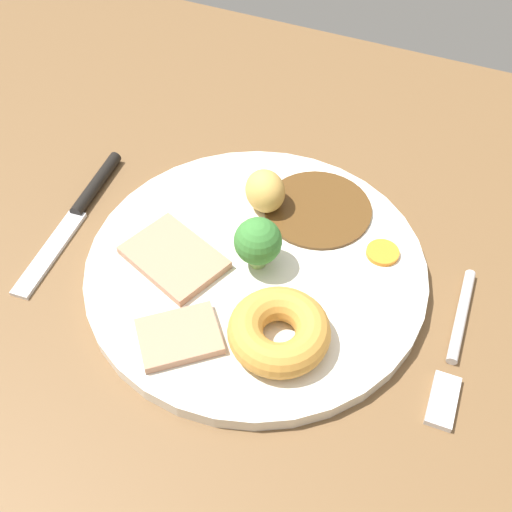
{
  "coord_description": "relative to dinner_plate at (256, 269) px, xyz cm",
  "views": [
    {
      "loc": [
        -12.58,
        30.06,
        47.21
      ],
      "look_at": [
        1.05,
        -1.85,
        6.0
      ],
      "focal_mm": 44.36,
      "sensor_mm": 36.0,
      "label": 1
    }
  ],
  "objects": [
    {
      "name": "gravy_pool",
      "position": [
        -2.75,
        -8.19,
        0.85
      ],
      "size": [
        10.01,
        10.01,
        0.3
      ],
      "primitive_type": "cylinder",
      "color": "#563819",
      "rests_on": "dinner_plate"
    },
    {
      "name": "dining_table",
      "position": [
        -1.05,
        1.85,
        -2.5
      ],
      "size": [
        120.0,
        84.0,
        3.6
      ],
      "primitive_type": "cube",
      "color": "brown",
      "rests_on": "ground"
    },
    {
      "name": "meat_slice_main",
      "position": [
        6.66,
        2.48,
        1.1
      ],
      "size": [
        9.94,
        8.56,
        0.8
      ],
      "primitive_type": "cube",
      "rotation": [
        0.0,
        0.0,
        2.77
      ],
      "color": "tan",
      "rests_on": "dinner_plate"
    },
    {
      "name": "broccoli_floret",
      "position": [
        -0.14,
        -0.06,
        3.52
      ],
      "size": [
        4.06,
        4.06,
        4.94
      ],
      "color": "#8CB766",
      "rests_on": "dinner_plate"
    },
    {
      "name": "knife",
      "position": [
        18.47,
        -0.48,
        -0.25
      ],
      "size": [
        2.93,
        18.56,
        1.2
      ],
      "rotation": [
        0.0,
        0.0,
        1.65
      ],
      "color": "black",
      "rests_on": "dining_table"
    },
    {
      "name": "carrot_coin_front",
      "position": [
        -9.76,
        -5.32,
        0.91
      ],
      "size": [
        2.89,
        2.89,
        0.42
      ],
      "primitive_type": "cylinder",
      "color": "orange",
      "rests_on": "dinner_plate"
    },
    {
      "name": "meat_slice_under",
      "position": [
        2.5,
        9.46,
        1.1
      ],
      "size": [
        7.83,
        7.65,
        0.8
      ],
      "primitive_type": "cube",
      "rotation": [
        0.0,
        0.0,
        3.84
      ],
      "color": "tan",
      "rests_on": "dinner_plate"
    },
    {
      "name": "roast_potato_left",
      "position": [
        1.97,
        -6.74,
        2.65
      ],
      "size": [
        5.47,
        5.46,
        3.9
      ],
      "primitive_type": "ellipsoid",
      "rotation": [
        0.0,
        0.0,
        5.51
      ],
      "color": "tan",
      "rests_on": "dinner_plate"
    },
    {
      "name": "fork",
      "position": [
        -17.66,
        1.08,
        -0.31
      ],
      "size": [
        2.16,
        15.29,
        0.9
      ],
      "rotation": [
        0.0,
        0.0,
        1.61
      ],
      "color": "silver",
      "rests_on": "dining_table"
    },
    {
      "name": "yorkshire_pudding",
      "position": [
        -4.73,
        6.56,
        2.09
      ],
      "size": [
        8.02,
        8.02,
        2.78
      ],
      "primitive_type": "torus",
      "color": "#C68938",
      "rests_on": "dinner_plate"
    },
    {
      "name": "dinner_plate",
      "position": [
        0.0,
        0.0,
        0.0
      ],
      "size": [
        29.56,
        29.56,
        1.4
      ],
      "primitive_type": "cylinder",
      "color": "silver",
      "rests_on": "dining_table"
    }
  ]
}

